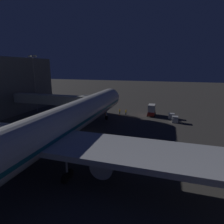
{
  "coord_description": "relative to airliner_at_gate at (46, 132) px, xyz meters",
  "views": [
    {
      "loc": [
        -16.11,
        32.52,
        14.66
      ],
      "look_at": [
        -3.0,
        -10.23,
        3.5
      ],
      "focal_mm": 29.31,
      "sensor_mm": 36.0,
      "label": 1
    }
  ],
  "objects": [
    {
      "name": "ground_plane",
      "position": [
        0.0,
        -11.92,
        -5.61
      ],
      "size": [
        320.0,
        320.0,
        0.0
      ],
      "primitive_type": "plane",
      "color": "#383533"
    },
    {
      "name": "baggage_container_near_belt",
      "position": [
        -18.51,
        -29.54,
        -4.78
      ],
      "size": [
        1.55,
        1.63,
        1.66
      ],
      "primitive_type": "cube",
      "color": "#B7BABF",
      "rests_on": "ground_plane"
    },
    {
      "name": "ground_crew_by_belt_loader",
      "position": [
        -2.01,
        -33.75,
        -4.7
      ],
      "size": [
        0.4,
        0.4,
        1.66
      ],
      "color": "black",
      "rests_on": "ground_plane"
    },
    {
      "name": "airliner_at_gate",
      "position": [
        0.0,
        0.0,
        0.0
      ],
      "size": [
        52.8,
        65.74,
        19.02
      ],
      "color": "silver",
      "rests_on": "ground_plane"
    },
    {
      "name": "traffic_cone_nose_starboard",
      "position": [
        2.2,
        -32.15,
        -5.33
      ],
      "size": [
        0.36,
        0.36,
        0.55
      ],
      "primitive_type": "cone",
      "color": "orange",
      "rests_on": "ground_plane"
    },
    {
      "name": "baggage_container_mid_row",
      "position": [
        -17.6,
        -33.16,
        -4.85
      ],
      "size": [
        1.66,
        1.6,
        1.51
      ],
      "primitive_type": "cube",
      "color": "#B7BABF",
      "rests_on": "ground_plane"
    },
    {
      "name": "traffic_cone_nose_port",
      "position": [
        -2.2,
        -32.15,
        -5.33
      ],
      "size": [
        0.36,
        0.36,
        0.55
      ],
      "primitive_type": "cone",
      "color": "orange",
      "rests_on": "ground_plane"
    },
    {
      "name": "apron_floodlight_mast",
      "position": [
        25.5,
        -29.31,
        4.89
      ],
      "size": [
        2.9,
        0.5,
        18.11
      ],
      "color": "#59595E",
      "rests_on": "ground_plane"
    },
    {
      "name": "ground_crew_under_port_wing",
      "position": [
        -4.2,
        -32.84,
        -4.57
      ],
      "size": [
        0.4,
        0.4,
        1.88
      ],
      "color": "black",
      "rests_on": "ground_plane"
    },
    {
      "name": "jet_bridge",
      "position": [
        12.82,
        -22.32,
        0.12
      ],
      "size": [
        24.11,
        3.4,
        7.26
      ],
      "color": "#9E9E99",
      "rests_on": "ground_plane"
    },
    {
      "name": "catering_truck",
      "position": [
        -11.78,
        -34.71,
        -3.81
      ],
      "size": [
        2.36,
        4.49,
        3.56
      ],
      "color": "maroon",
      "rests_on": "ground_plane"
    }
  ]
}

